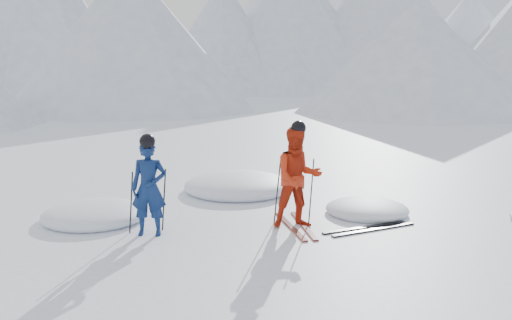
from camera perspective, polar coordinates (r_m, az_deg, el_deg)
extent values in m
plane|color=white|center=(10.12, 9.59, -6.29)|extent=(160.00, 160.00, 0.00)
cone|color=#B2BCD1|center=(50.29, -21.87, 14.35)|extent=(23.96, 23.96, 14.35)
cone|color=#B2BCD1|center=(60.36, -13.91, 12.79)|extent=(17.69, 17.69, 11.93)
cone|color=#B2BCD1|center=(53.21, -3.46, 12.87)|extent=(19.63, 19.63, 10.85)
cone|color=#B2BCD1|center=(57.51, 3.45, 14.31)|extent=(23.31, 23.31, 14.15)
cone|color=#B2BCD1|center=(59.60, 13.19, 14.27)|extent=(28.94, 28.94, 14.88)
cone|color=silver|center=(65.00, 21.45, 11.67)|extent=(24.45, 24.45, 10.76)
cone|color=#B2BCD1|center=(32.96, 16.43, 10.42)|extent=(14.00, 14.00, 6.50)
cone|color=#B2BCD1|center=(35.04, -13.08, 12.58)|extent=(16.00, 16.00, 9.00)
imported|color=navy|center=(9.14, -11.20, -2.93)|extent=(0.66, 0.51, 1.60)
imported|color=red|center=(9.42, 4.42, -1.86)|extent=(0.87, 0.69, 1.77)
cylinder|color=black|center=(9.35, -13.01, -4.39)|extent=(0.11, 0.08, 1.07)
cylinder|color=black|center=(9.45, -9.66, -4.11)|extent=(0.11, 0.07, 1.07)
cylinder|color=black|center=(9.64, 2.26, -3.35)|extent=(0.12, 0.09, 1.18)
cylinder|color=black|center=(9.71, 5.84, -3.30)|extent=(0.12, 0.08, 1.18)
cube|color=black|center=(9.60, 3.65, -6.97)|extent=(0.11, 1.70, 0.03)
cube|color=black|center=(9.67, 5.03, -6.87)|extent=(0.19, 1.70, 0.03)
cube|color=black|center=(9.70, 11.41, -6.97)|extent=(1.68, 0.43, 0.03)
cube|color=black|center=(9.61, 12.32, -7.17)|extent=(1.67, 0.49, 0.03)
ellipsoid|color=white|center=(10.49, -16.57, -5.99)|extent=(1.92, 1.92, 0.42)
ellipsoid|color=white|center=(10.66, 11.59, -5.51)|extent=(1.58, 1.58, 0.35)
ellipsoid|color=white|center=(12.27, -1.86, -3.25)|extent=(2.46, 2.46, 0.54)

